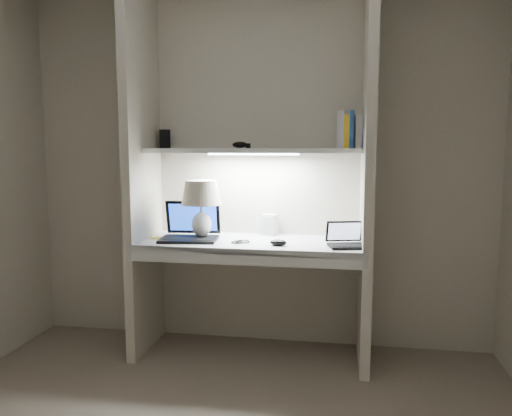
% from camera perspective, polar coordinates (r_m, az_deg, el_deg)
% --- Properties ---
extents(back_wall, '(3.20, 0.01, 2.50)m').
position_cam_1_polar(back_wall, '(3.46, 0.19, 4.95)').
color(back_wall, beige).
rests_on(back_wall, floor).
extents(alcove_panel_left, '(0.06, 0.55, 2.50)m').
position_cam_1_polar(alcove_panel_left, '(3.39, -12.88, 4.73)').
color(alcove_panel_left, beige).
rests_on(alcove_panel_left, floor).
extents(alcove_panel_right, '(0.06, 0.55, 2.50)m').
position_cam_1_polar(alcove_panel_right, '(3.14, 12.65, 4.57)').
color(alcove_panel_right, beige).
rests_on(alcove_panel_right, floor).
extents(desk, '(1.40, 0.55, 0.04)m').
position_cam_1_polar(desk, '(3.25, -0.59, -4.08)').
color(desk, white).
rests_on(desk, alcove_panel_left).
extents(desk_apron, '(1.46, 0.03, 0.10)m').
position_cam_1_polar(desk_apron, '(3.00, -1.46, -5.59)').
color(desk_apron, silver).
rests_on(desk_apron, desk).
extents(shelf, '(1.40, 0.36, 0.03)m').
position_cam_1_polar(shelf, '(3.28, -0.31, 6.58)').
color(shelf, silver).
rests_on(shelf, back_wall).
extents(strip_light, '(0.60, 0.04, 0.02)m').
position_cam_1_polar(strip_light, '(3.28, -0.31, 6.20)').
color(strip_light, white).
rests_on(strip_light, shelf).
extents(table_lamp, '(0.26, 0.26, 0.39)m').
position_cam_1_polar(table_lamp, '(3.28, -6.27, 0.96)').
color(table_lamp, white).
rests_on(table_lamp, desk).
extents(laptop_main, '(0.39, 0.35, 0.24)m').
position_cam_1_polar(laptop_main, '(3.32, -7.50, -2.58)').
color(laptop_main, black).
rests_on(laptop_main, desk).
extents(laptop_netbook, '(0.27, 0.25, 0.15)m').
position_cam_1_polar(laptop_netbook, '(3.10, 10.33, -3.68)').
color(laptop_netbook, black).
rests_on(laptop_netbook, desk).
extents(speaker, '(0.12, 0.10, 0.14)m').
position_cam_1_polar(speaker, '(3.44, 1.55, -1.90)').
color(speaker, silver).
rests_on(speaker, desk).
extents(mouse, '(0.11, 0.07, 0.04)m').
position_cam_1_polar(mouse, '(3.08, 2.56, -3.97)').
color(mouse, black).
rests_on(mouse, desk).
extents(cable_coil, '(0.10, 0.10, 0.01)m').
position_cam_1_polar(cable_coil, '(3.18, -1.56, -3.85)').
color(cable_coil, black).
rests_on(cable_coil, desk).
extents(sticky_note, '(0.11, 0.11, 0.00)m').
position_cam_1_polar(sticky_note, '(3.39, -11.37, -3.37)').
color(sticky_note, yellow).
rests_on(sticky_note, desk).
extents(book_row, '(0.23, 0.16, 0.24)m').
position_cam_1_polar(book_row, '(3.31, 11.15, 8.66)').
color(book_row, white).
rests_on(book_row, shelf).
extents(shelf_box, '(0.09, 0.08, 0.13)m').
position_cam_1_polar(shelf_box, '(3.54, -10.38, 7.78)').
color(shelf_box, black).
rests_on(shelf_box, shelf).
extents(shelf_gadget, '(0.12, 0.10, 0.04)m').
position_cam_1_polar(shelf_gadget, '(3.30, -1.85, 7.23)').
color(shelf_gadget, black).
rests_on(shelf_gadget, shelf).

